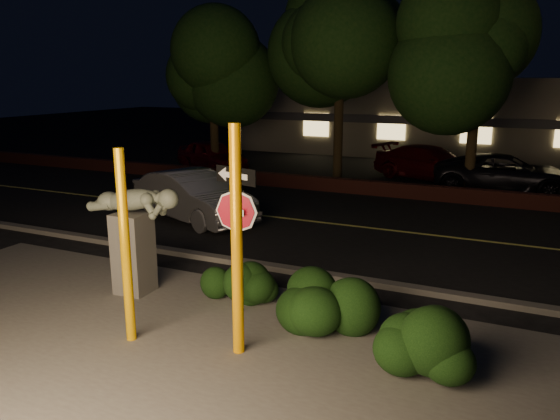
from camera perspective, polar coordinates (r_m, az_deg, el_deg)
The scene contains 22 objects.
ground at distance 18.15m, azimuth 10.21°, elevation 0.62°, with size 90.00×90.00×0.00m, color black.
patio at distance 8.53m, azimuth -9.49°, elevation -14.74°, with size 14.00×6.00×0.02m, color #4C4944.
road at distance 15.34m, azimuth 7.37°, elevation -1.67°, with size 80.00×8.00×0.01m, color black.
lane_marking at distance 15.34m, azimuth 7.37°, elevation -1.62°, with size 80.00×0.12×0.01m, color #D0CB53.
curb at distance 11.64m, azimuth 1.30°, elevation -6.31°, with size 80.00×0.25×0.12m, color #4C4944.
brick_wall at distance 19.33m, azimuth 11.21°, elevation 2.14°, with size 40.00×0.35×0.50m, color #421A15.
parking_lot at distance 24.87m, azimuth 14.30°, elevation 3.96°, with size 40.00×12.00×0.01m, color black.
building at distance 32.49m, azimuth 17.15°, elevation 9.53°, with size 22.00×10.20×4.00m.
tree_far_a at distance 23.65m, azimuth -7.13°, elevation 16.77°, with size 4.60×4.60×7.43m.
tree_far_b at distance 21.56m, azimuth 6.40°, elevation 18.99°, with size 5.20×5.20×8.41m.
tree_far_c at distance 20.10m, azimuth 20.31°, elevation 17.53°, with size 4.80×4.80×7.84m.
yellow_pole_left at distance 8.61m, azimuth -15.85°, elevation -3.84°, with size 0.15×0.15×3.05m, color #F1AA02.
yellow_pole_right at distance 7.88m, azimuth -4.53°, elevation -3.51°, with size 0.17×0.17×3.44m, color #F8A003.
signpost at distance 9.16m, azimuth -4.61°, elevation -0.19°, with size 0.86×0.25×2.61m.
sculpture at distance 10.59m, azimuth -15.08°, elevation -1.80°, with size 1.97×0.63×2.11m.
hedge_center at distance 10.25m, azimuth -4.28°, elevation -6.86°, with size 1.74×0.82×0.91m, color black.
hedge_right at distance 8.92m, azimuth 6.42°, elevation -9.18°, with size 1.80×0.97×1.18m, color black.
hedge_far_right at distance 7.87m, azimuth 15.50°, elevation -13.33°, with size 1.55×0.97×1.07m, color black.
silver_sedan at distance 15.90m, azimuth -9.07°, elevation 1.44°, with size 1.51×4.32×1.42m, color silver.
parked_car_red at distance 24.48m, azimuth -7.14°, elevation 5.69°, with size 1.58×3.92×1.34m, color maroon.
parked_car_darkred at distance 22.80m, azimuth 15.42°, elevation 4.75°, with size 1.90×4.68×1.36m, color #41080B.
parked_car_dark at distance 21.12m, azimuth 22.48°, elevation 3.52°, with size 2.26×4.91×1.36m, color black.
Camera 1 is at (4.31, -7.15, 4.05)m, focal length 35.00 mm.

